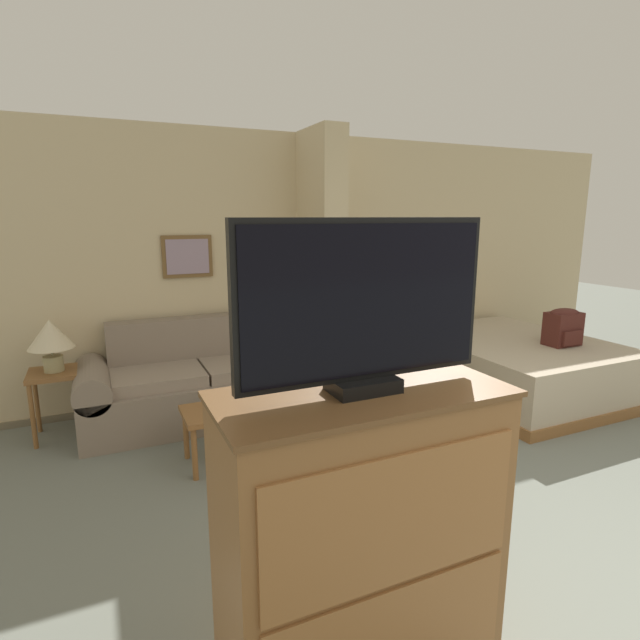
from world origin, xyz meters
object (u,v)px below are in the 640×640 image
object	(u,v)px
table_lamp	(51,337)
tv_dresser	(361,540)
bed	(511,364)
couch	(202,383)
backpack	(563,326)
tv	(365,307)
coffee_table	(231,415)

from	to	relation	value
table_lamp	tv_dresser	distance (m)	3.20
bed	couch	bearing A→B (deg)	168.37
backpack	tv_dresser	bearing A→B (deg)	-150.32
tv_dresser	backpack	xyz separation A→B (m)	(3.29, 1.88, 0.15)
couch	bed	world-z (taller)	couch
bed	tv	bearing A→B (deg)	-143.48
coffee_table	table_lamp	world-z (taller)	table_lamp
couch	tv	size ratio (longest dim) A/B	2.23
coffee_table	backpack	xyz separation A→B (m)	(3.30, -0.07, 0.38)
tv	bed	bearing A→B (deg)	36.52
couch	coffee_table	distance (m)	0.94
tv	bed	world-z (taller)	tv
coffee_table	bed	size ratio (longest dim) A/B	0.34
table_lamp	tv	world-z (taller)	tv
bed	backpack	world-z (taller)	backpack
tv_dresser	bed	bearing A→B (deg)	36.53
table_lamp	coffee_table	bearing A→B (deg)	-39.99
couch	table_lamp	xyz separation A→B (m)	(-1.17, 0.06, 0.54)
coffee_table	tv	xyz separation A→B (m)	(0.00, -1.95, 1.13)
table_lamp	backpack	bearing A→B (deg)	-13.46
table_lamp	bed	xyz separation A→B (m)	(4.25, -0.69, -0.57)
tv_dresser	backpack	world-z (taller)	tv_dresser
coffee_table	tv	size ratio (longest dim) A/B	0.74
couch	tv_dresser	bearing A→B (deg)	-89.39
table_lamp	couch	bearing A→B (deg)	-2.88
coffee_table	table_lamp	distance (m)	1.63
coffee_table	backpack	world-z (taller)	backpack
coffee_table	backpack	bearing A→B (deg)	-1.27
coffee_table	bed	distance (m)	3.07
couch	table_lamp	bearing A→B (deg)	177.12
table_lamp	tv_dresser	size ratio (longest dim) A/B	0.36
couch	coffee_table	world-z (taller)	couch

